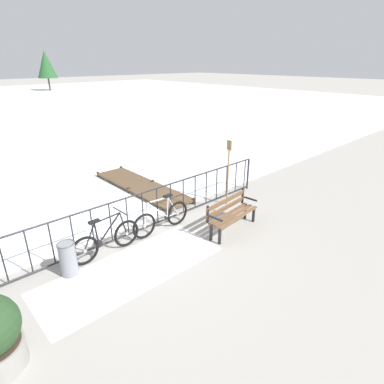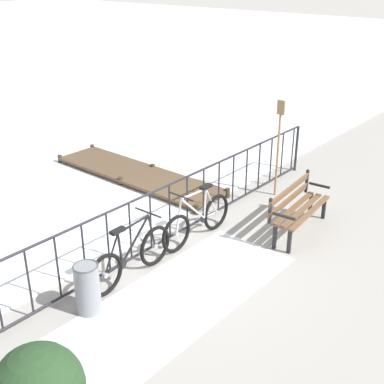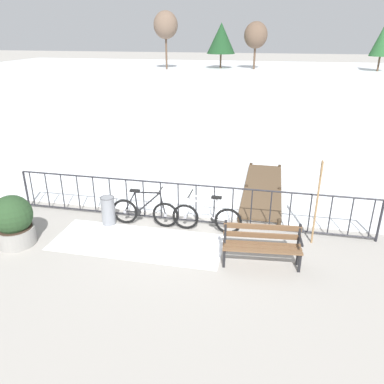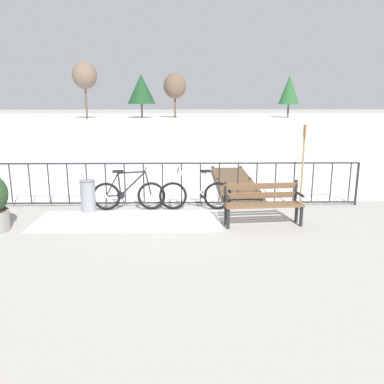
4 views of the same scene
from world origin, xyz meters
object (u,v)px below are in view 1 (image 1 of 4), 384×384
(trash_bin, at_px, (68,259))
(oar_upright, at_px, (228,169))
(park_bench, at_px, (231,211))
(bicycle_near_railing, at_px, (161,218))
(bicycle_second, at_px, (106,240))

(trash_bin, height_order, oar_upright, oar_upright)
(park_bench, bearing_deg, bicycle_near_railing, 139.88)
(oar_upright, bearing_deg, bicycle_near_railing, 179.03)
(park_bench, height_order, trash_bin, park_bench)
(bicycle_second, distance_m, park_bench, 3.13)
(bicycle_near_railing, distance_m, park_bench, 1.78)
(bicycle_near_railing, xyz_separation_m, bicycle_second, (-1.56, -0.01, 0.00))
(oar_upright, bearing_deg, bicycle_second, 179.57)
(bicycle_second, height_order, trash_bin, bicycle_second)
(bicycle_near_railing, bearing_deg, trash_bin, -176.94)
(bicycle_near_railing, relative_size, oar_upright, 0.86)
(bicycle_near_railing, height_order, park_bench, bicycle_near_railing)
(bicycle_near_railing, height_order, bicycle_second, same)
(park_bench, xyz_separation_m, oar_upright, (1.12, 1.10, 0.63))
(bicycle_second, bearing_deg, park_bench, -21.17)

